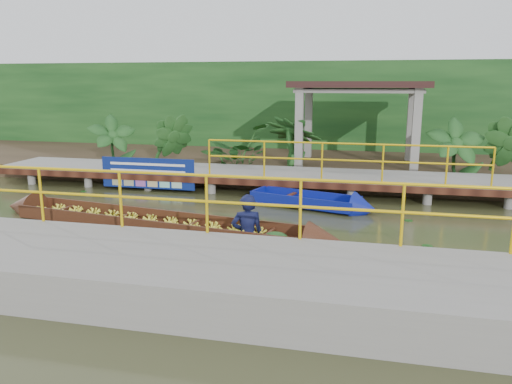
# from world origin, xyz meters

# --- Properties ---
(ground) EXTENTS (80.00, 80.00, 0.00)m
(ground) POSITION_xyz_m (0.00, 0.00, 0.00)
(ground) COLOR #33361B
(ground) RESTS_ON ground
(land_strip) EXTENTS (30.00, 8.00, 0.45)m
(land_strip) POSITION_xyz_m (0.00, 7.50, 0.23)
(land_strip) COLOR #312518
(land_strip) RESTS_ON ground
(far_dock) EXTENTS (16.00, 2.06, 1.66)m
(far_dock) POSITION_xyz_m (0.02, 3.43, 0.48)
(far_dock) COLOR gray
(far_dock) RESTS_ON ground
(near_dock) EXTENTS (18.00, 2.40, 1.73)m
(near_dock) POSITION_xyz_m (1.00, -4.20, 0.30)
(near_dock) COLOR gray
(near_dock) RESTS_ON ground
(pavilion) EXTENTS (4.40, 3.00, 3.00)m
(pavilion) POSITION_xyz_m (3.00, 6.30, 2.82)
(pavilion) COLOR gray
(pavilion) RESTS_ON ground
(foliage_backdrop) EXTENTS (30.00, 0.80, 4.00)m
(foliage_backdrop) POSITION_xyz_m (0.00, 10.00, 2.00)
(foliage_backdrop) COLOR #123916
(foliage_backdrop) RESTS_ON ground
(vendor_boat) EXTENTS (8.72, 2.20, 2.18)m
(vendor_boat) POSITION_xyz_m (-0.64, -1.12, 0.29)
(vendor_boat) COLOR #3C1D10
(vendor_boat) RESTS_ON ground
(moored_blue_boat) EXTENTS (3.37, 1.69, 0.78)m
(moored_blue_boat) POSITION_xyz_m (2.63, 1.50, 0.14)
(moored_blue_boat) COLOR navy
(moored_blue_boat) RESTS_ON ground
(blue_banner) EXTENTS (2.90, 0.04, 0.91)m
(blue_banner) POSITION_xyz_m (-2.89, 2.48, 0.56)
(blue_banner) COLOR navy
(blue_banner) RESTS_ON ground
(tropical_plants) EXTENTS (14.25, 1.25, 1.56)m
(tropical_plants) POSITION_xyz_m (0.75, 5.30, 1.23)
(tropical_plants) COLOR #123916
(tropical_plants) RESTS_ON ground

